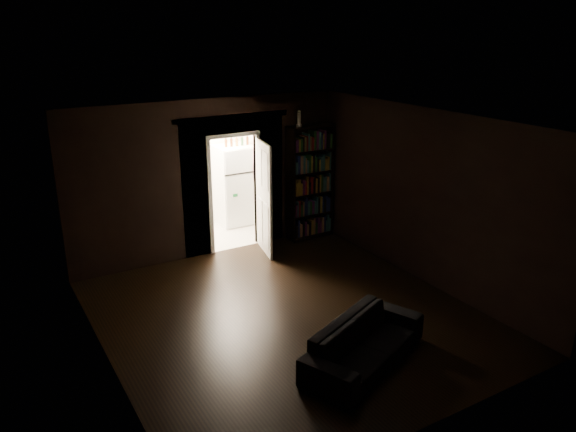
% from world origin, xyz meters
% --- Properties ---
extents(ground, '(5.50, 5.50, 0.00)m').
position_xyz_m(ground, '(0.00, 0.00, 0.00)').
color(ground, black).
rests_on(ground, ground).
extents(room_walls, '(5.02, 5.61, 2.84)m').
position_xyz_m(room_walls, '(-0.01, 1.07, 1.68)').
color(room_walls, black).
rests_on(room_walls, ground).
extents(kitchen_alcove, '(2.20, 1.80, 2.60)m').
position_xyz_m(kitchen_alcove, '(0.50, 3.87, 1.21)').
color(kitchen_alcove, beige).
rests_on(kitchen_alcove, ground).
extents(sofa, '(2.05, 1.48, 0.72)m').
position_xyz_m(sofa, '(0.22, -1.47, 0.36)').
color(sofa, black).
rests_on(sofa, ground).
extents(bookshelf, '(0.95, 0.58, 2.20)m').
position_xyz_m(bookshelf, '(2.00, 2.55, 1.10)').
color(bookshelf, black).
rests_on(bookshelf, ground).
extents(refrigerator, '(0.79, 0.74, 1.65)m').
position_xyz_m(refrigerator, '(1.10, 4.03, 0.82)').
color(refrigerator, white).
rests_on(refrigerator, ground).
extents(door, '(0.23, 0.84, 2.05)m').
position_xyz_m(door, '(0.88, 2.32, 1.02)').
color(door, white).
rests_on(door, ground).
extents(figurine, '(0.13, 0.13, 0.30)m').
position_xyz_m(figurine, '(1.76, 2.57, 2.35)').
color(figurine, white).
rests_on(figurine, bookshelf).
extents(bottles, '(0.58, 0.10, 0.23)m').
position_xyz_m(bottles, '(1.15, 3.97, 1.77)').
color(bottles, black).
rests_on(bottles, refrigerator).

